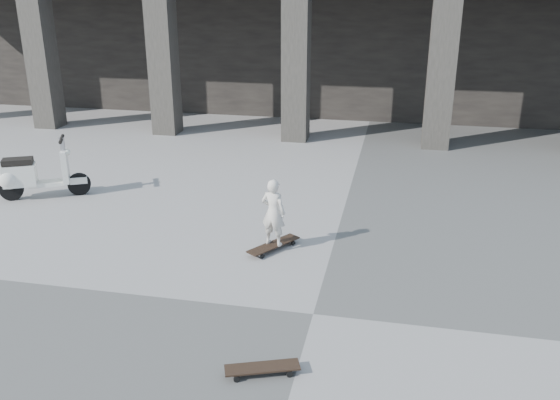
% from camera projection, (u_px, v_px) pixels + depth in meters
% --- Properties ---
extents(ground, '(90.00, 90.00, 0.00)m').
position_uv_depth(ground, '(313.00, 314.00, 7.52)').
color(ground, '#4B4B49').
rests_on(ground, ground).
extents(colonnade, '(28.00, 8.82, 6.00)m').
position_uv_depth(colonnade, '(380.00, 10.00, 19.07)').
color(colonnade, black).
rests_on(colonnade, ground).
extents(longboard, '(0.72, 0.93, 0.10)m').
position_uv_depth(longboard, '(274.00, 245.00, 9.28)').
color(longboard, black).
rests_on(longboard, ground).
extents(skateboard_spare, '(0.83, 0.47, 0.10)m').
position_uv_depth(skateboard_spare, '(262.00, 368.00, 6.36)').
color(skateboard_spare, black).
rests_on(skateboard_spare, ground).
extents(child, '(0.44, 0.33, 1.07)m').
position_uv_depth(child, '(273.00, 212.00, 9.09)').
color(child, beige).
rests_on(child, longboard).
extents(scooter, '(1.56, 0.93, 1.17)m').
position_uv_depth(scooter, '(28.00, 176.00, 11.30)').
color(scooter, black).
rests_on(scooter, ground).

